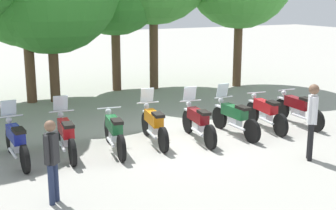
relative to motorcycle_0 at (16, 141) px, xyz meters
The scene contains 11 objects.
ground_plane 4.09m from the motorcycle_0, ahead, with size 80.00×80.00×0.00m, color #9E9B93.
motorcycle_0 is the anchor object (origin of this frame).
motorcycle_1 1.16m from the motorcycle_0, ahead, with size 0.62×2.19×1.37m.
motorcycle_2 2.33m from the motorcycle_0, ahead, with size 0.68×2.18×0.99m.
motorcycle_3 3.47m from the motorcycle_0, ahead, with size 0.68×2.18×1.37m.
motorcycle_4 4.65m from the motorcycle_0, ahead, with size 0.67×2.18×1.37m.
motorcycle_5 5.79m from the motorcycle_0, ahead, with size 0.62×2.19×1.37m.
motorcycle_6 6.94m from the motorcycle_0, ahead, with size 0.66×2.18×0.99m.
motorcycle_7 8.10m from the motorcycle_0, ahead, with size 0.62×2.19×0.99m.
person_0 2.64m from the motorcycle_0, 84.14° to the right, with size 0.33×0.35×1.60m.
person_1 6.91m from the motorcycle_0, 25.47° to the right, with size 0.33×0.37×1.82m.
Camera 1 is at (-5.44, -10.35, 3.77)m, focal length 49.02 mm.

